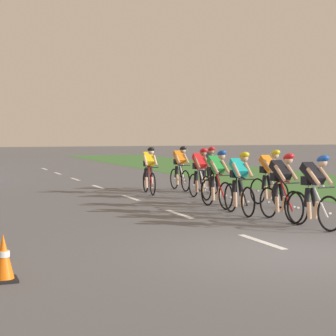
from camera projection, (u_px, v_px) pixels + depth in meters
The scene contains 13 objects.
ground_plane at pixel (292, 252), 10.04m from camera, with size 160.00×160.00×0.00m, color #56565B.
grass_verge at pixel (284, 179), 26.10m from camera, with size 7.00×60.00×0.01m, color #3D7033.
lane_markings_centre at pixel (113, 192), 20.33m from camera, with size 0.14×29.60×0.01m.
cyclist_lead at pixel (314, 190), 12.49m from camera, with size 0.45×1.72×1.56m.
cyclist_second at pixel (281, 186), 13.55m from camera, with size 0.43×1.72×1.56m.
cyclist_third at pixel (239, 182), 14.57m from camera, with size 0.43×1.72×1.56m.
cyclist_fourth at pixel (217, 178), 15.94m from camera, with size 0.43×1.72×1.56m.
cyclist_fifth at pixel (269, 177), 16.30m from camera, with size 0.45×1.72×1.56m.
cyclist_sixth at pixel (200, 173), 18.11m from camera, with size 0.42×1.72×1.56m.
cyclist_seventh at pixel (208, 169), 19.99m from camera, with size 0.42×1.72×1.56m.
cyclist_eighth at pixel (149, 170), 19.59m from camera, with size 0.45×1.72×1.56m.
cyclist_ninth at pixel (180, 168), 20.83m from camera, with size 0.42×1.72×1.56m.
traffic_cone_near at pixel (3, 258), 8.03m from camera, with size 0.36×0.36×0.64m.
Camera 1 is at (-5.45, -8.56, 1.97)m, focal length 64.85 mm.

